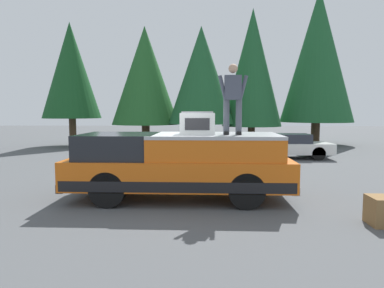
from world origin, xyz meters
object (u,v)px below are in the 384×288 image
(compressor_unit, at_px, (198,123))
(wooden_crate, at_px, (384,211))
(parked_car_white, at_px, (287,146))
(person_on_truck_bed, at_px, (233,97))
(pickup_truck, at_px, (180,165))

(compressor_unit, height_order, wooden_crate, compressor_unit)
(parked_car_white, xyz_separation_m, wooden_crate, (-9.69, 0.37, -0.30))
(person_on_truck_bed, distance_m, parked_car_white, 8.86)
(pickup_truck, relative_size, wooden_crate, 9.89)
(parked_car_white, relative_size, wooden_crate, 7.32)
(compressor_unit, xyz_separation_m, parked_car_white, (7.92, -4.05, -1.35))
(parked_car_white, height_order, wooden_crate, parked_car_white)
(pickup_truck, xyz_separation_m, person_on_truck_bed, (-0.20, -1.30, 1.68))
(person_on_truck_bed, bearing_deg, wooden_crate, -120.66)
(pickup_truck, relative_size, parked_car_white, 1.35)
(wooden_crate, bearing_deg, parked_car_white, -2.21)
(person_on_truck_bed, relative_size, parked_car_white, 0.41)
(compressor_unit, relative_size, person_on_truck_bed, 0.50)
(pickup_truck, height_order, parked_car_white, pickup_truck)
(person_on_truck_bed, bearing_deg, pickup_truck, 81.43)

